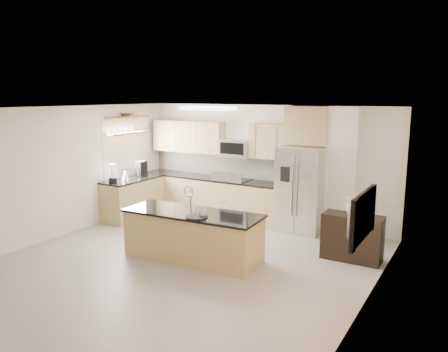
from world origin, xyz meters
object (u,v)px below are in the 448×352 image
Objects in this scene: range at (233,199)px; blender at (113,175)px; refrigerator at (302,189)px; kettle at (126,175)px; microwave at (236,148)px; credenza at (352,238)px; bowl at (128,114)px; platter at (197,217)px; cup at (202,213)px; flower_vase at (355,197)px; coffee_maker at (141,169)px; television at (354,215)px; island at (193,235)px.

blender is at bearing -141.28° from range.
refrigerator reaches higher than range.
range is at bearing 32.96° from kettle.
blender is at bearing -139.25° from microwave.
refrigerator is at bearing 140.60° from credenza.
refrigerator is (1.66, -0.17, -0.74)m from microwave.
range is 3.10m from bowl.
platter is 0.88× the size of blender.
cup is 3.17m from blender.
platter is at bearing -142.18° from flower_vase.
bowl is (-0.22, 0.38, 1.34)m from kettle.
refrigerator reaches higher than cup.
bowl is at bearing 151.52° from cup.
credenza is at bearing -2.35° from bowl.
coffee_maker is (-0.07, 0.59, 0.05)m from kettle.
flower_vase reaches higher than range.
credenza is at bearing 35.87° from cup.
coffee_maker is (-2.09, -0.72, 0.62)m from range.
credenza is at bearing 36.52° from platter.
television is at bearing -76.33° from credenza.
credenza is (1.36, -1.10, -0.49)m from refrigerator.
refrigerator is at bearing 10.17° from coffee_maker.
flower_vase is at bearing -19.82° from range.
kettle is at bearing 153.83° from platter.
television is (2.88, -0.62, 0.93)m from island.
range is 3.19× the size of coffee_maker.
island is at bearing 77.95° from television.
range is at bearing 160.18° from flower_vase.
microwave is at bearing 21.94° from coffee_maker.
cup is at bearing -142.78° from flower_vase.
flower_vase reaches higher than platter.
flower_vase is at bearing 27.43° from island.
coffee_maker is (-2.72, 1.79, 0.67)m from island.
bowl reaches higher than coffee_maker.
television is (3.51, -3.24, -0.28)m from microwave.
blender is (-3.73, -1.62, 0.21)m from refrigerator.
blender is (-2.07, -1.66, 0.63)m from range.
cup is (-2.09, -1.51, 0.49)m from credenza.
platter is at bearing -47.23° from island.
coffee_maker is 6.10m from television.
bowl reaches higher than television.
credenza is 2.62m from cup.
television reaches higher than kettle.
range is 1.14× the size of credenza.
flower_vase is (5.10, -0.36, 0.02)m from coffee_maker.
refrigerator reaches higher than flower_vase.
island is at bearing -17.29° from blender.
flower_vase is 0.57× the size of television.
coffee_maker is 0.90× the size of bowl.
television is at bearing -10.23° from cup.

